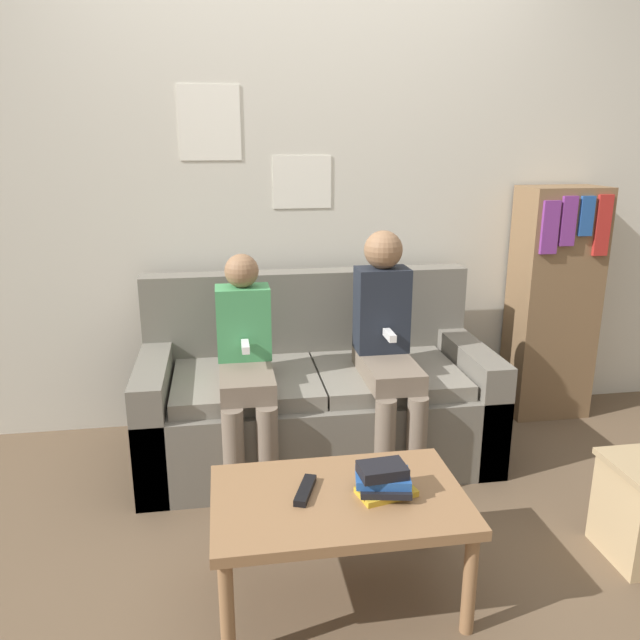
# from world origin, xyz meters

# --- Properties ---
(ground_plane) EXTENTS (10.00, 10.00, 0.00)m
(ground_plane) POSITION_xyz_m (0.00, 0.00, 0.00)
(ground_plane) COLOR brown
(wall_back) EXTENTS (8.00, 0.06, 2.60)m
(wall_back) POSITION_xyz_m (-0.00, 0.97, 1.30)
(wall_back) COLOR beige
(wall_back) RESTS_ON ground_plane
(couch) EXTENTS (1.65, 0.76, 0.86)m
(couch) POSITION_xyz_m (0.00, 0.50, 0.28)
(couch) COLOR #6B665B
(couch) RESTS_ON ground_plane
(coffee_table) EXTENTS (0.82, 0.52, 0.39)m
(coffee_table) POSITION_xyz_m (-0.08, -0.53, 0.34)
(coffee_table) COLOR #8E6642
(coffee_table) RESTS_ON ground_plane
(person_left) EXTENTS (0.24, 0.53, 1.02)m
(person_left) POSITION_xyz_m (-0.34, 0.31, 0.56)
(person_left) COLOR #756656
(person_left) RESTS_ON ground_plane
(person_right) EXTENTS (0.24, 0.53, 1.11)m
(person_right) POSITION_xyz_m (0.30, 0.32, 0.62)
(person_right) COLOR #756656
(person_right) RESTS_ON ground_plane
(tv_remote) EXTENTS (0.10, 0.17, 0.02)m
(tv_remote) POSITION_xyz_m (-0.19, -0.50, 0.40)
(tv_remote) COLOR black
(tv_remote) RESTS_ON coffee_table
(book_stack) EXTENTS (0.21, 0.17, 0.11)m
(book_stack) POSITION_xyz_m (0.06, -0.55, 0.44)
(book_stack) COLOR gold
(book_stack) RESTS_ON coffee_table
(bookshelf) EXTENTS (0.43, 0.30, 1.27)m
(bookshelf) POSITION_xyz_m (1.36, 0.78, 0.64)
(bookshelf) COLOR brown
(bookshelf) RESTS_ON ground_plane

